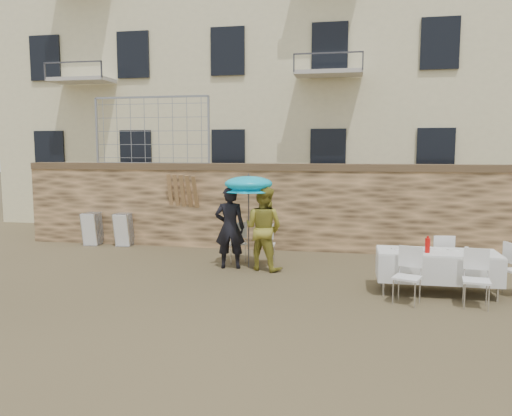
% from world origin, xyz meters
% --- Properties ---
extents(ground, '(80.00, 80.00, 0.00)m').
position_xyz_m(ground, '(0.00, 0.00, 0.00)').
color(ground, brown).
rests_on(ground, ground).
extents(stone_wall, '(13.00, 0.50, 2.20)m').
position_xyz_m(stone_wall, '(0.00, 5.00, 1.10)').
color(stone_wall, '#937049').
rests_on(stone_wall, ground).
extents(apartment_building, '(20.00, 8.00, 15.00)m').
position_xyz_m(apartment_building, '(0.00, 12.00, 7.50)').
color(apartment_building, beige).
rests_on(apartment_building, ground).
extents(chain_link_fence, '(3.20, 0.06, 1.80)m').
position_xyz_m(chain_link_fence, '(-3.00, 5.00, 3.10)').
color(chain_link_fence, gray).
rests_on(chain_link_fence, stone_wall).
extents(man_suit, '(0.71, 0.51, 1.80)m').
position_xyz_m(man_suit, '(-0.27, 2.65, 0.90)').
color(man_suit, black).
rests_on(man_suit, ground).
extents(woman_dress, '(1.06, 0.95, 1.82)m').
position_xyz_m(woman_dress, '(0.48, 2.65, 0.91)').
color(woman_dress, gold).
rests_on(woman_dress, ground).
extents(umbrella, '(1.09, 1.09, 1.91)m').
position_xyz_m(umbrella, '(0.13, 2.75, 1.80)').
color(umbrella, '#3F3F44').
rests_on(umbrella, ground).
extents(couple_chair_left, '(0.67, 0.67, 0.96)m').
position_xyz_m(couple_chair_left, '(-0.27, 3.20, 0.48)').
color(couple_chair_left, white).
rests_on(couple_chair_left, ground).
extents(couple_chair_right, '(0.51, 0.51, 0.96)m').
position_xyz_m(couple_chair_right, '(0.43, 3.20, 0.48)').
color(couple_chair_right, white).
rests_on(couple_chair_right, ground).
extents(banquet_table, '(2.10, 0.85, 0.78)m').
position_xyz_m(banquet_table, '(3.88, 1.45, 0.73)').
color(banquet_table, silver).
rests_on(banquet_table, ground).
extents(soda_bottle, '(0.09, 0.09, 0.26)m').
position_xyz_m(soda_bottle, '(3.68, 1.30, 0.91)').
color(soda_bottle, red).
rests_on(soda_bottle, banquet_table).
extents(table_chair_front_left, '(0.62, 0.62, 0.96)m').
position_xyz_m(table_chair_front_left, '(3.28, 0.70, 0.48)').
color(table_chair_front_left, white).
rests_on(table_chair_front_left, ground).
extents(table_chair_front_right, '(0.54, 0.54, 0.96)m').
position_xyz_m(table_chair_front_right, '(4.38, 0.70, 0.48)').
color(table_chair_front_right, white).
rests_on(table_chair_front_right, ground).
extents(table_chair_back, '(0.53, 0.53, 0.96)m').
position_xyz_m(table_chair_back, '(4.08, 2.25, 0.48)').
color(table_chair_back, white).
rests_on(table_chair_back, ground).
extents(chair_stack_left, '(0.46, 0.55, 0.92)m').
position_xyz_m(chair_stack_left, '(-4.59, 4.72, 0.46)').
color(chair_stack_left, white).
rests_on(chair_stack_left, ground).
extents(chair_stack_right, '(0.46, 0.47, 0.92)m').
position_xyz_m(chair_stack_right, '(-3.69, 4.72, 0.46)').
color(chair_stack_right, white).
rests_on(chair_stack_right, ground).
extents(wood_planks, '(0.70, 0.20, 2.00)m').
position_xyz_m(wood_planks, '(-2.09, 4.79, 1.00)').
color(wood_planks, '#A37749').
rests_on(wood_planks, ground).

